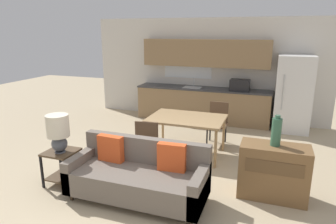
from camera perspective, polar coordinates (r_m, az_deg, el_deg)
ground_plane at (r=4.48m, az=-6.91°, el=-16.67°), size 20.00×20.00×0.00m
wall_back at (r=8.27m, az=7.22°, el=8.08°), size 6.40×0.07×2.70m
kitchen_counter at (r=8.05m, az=6.80°, el=4.23°), size 3.54×0.65×2.15m
refrigerator at (r=7.74m, az=22.74°, el=3.20°), size 0.81×0.78×1.82m
dining_table at (r=5.77m, az=3.58°, el=-1.63°), size 1.43×0.99×0.75m
couch at (r=4.43m, az=-5.52°, el=-11.96°), size 1.97×0.80×0.85m
side_table at (r=5.04m, az=-19.56°, el=-8.94°), size 0.47×0.47×0.55m
table_lamp at (r=4.82m, az=-20.20°, el=-3.35°), size 0.34×0.34×0.60m
credenza at (r=4.64m, az=19.41°, el=-10.67°), size 0.95×0.46×0.80m
vase at (r=4.43m, az=19.93°, el=-3.53°), size 0.14×0.14×0.44m
dining_chair_far_right at (r=6.49m, az=9.42°, el=-1.71°), size 0.43×0.43×0.89m
dining_chair_near_left at (r=5.25m, az=-3.69°, el=-5.63°), size 0.47×0.47×0.89m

